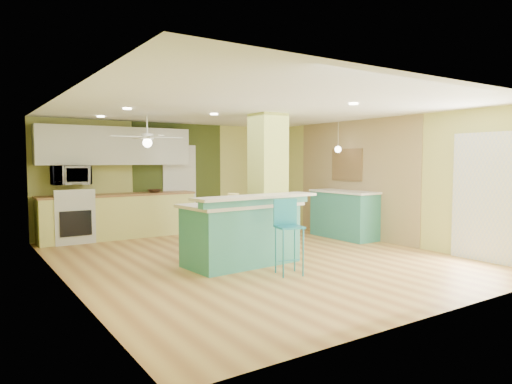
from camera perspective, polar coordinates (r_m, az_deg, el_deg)
floor at (r=7.83m, az=-0.33°, el=-8.20°), size 6.00×7.00×0.01m
ceiling at (r=7.70m, az=-0.34°, el=10.38°), size 6.00×7.00×0.01m
wall_back at (r=10.76m, az=-10.62°, el=1.80°), size 6.00×0.01×2.50m
wall_front at (r=5.11m, az=21.74°, el=-0.77°), size 6.00×0.01×2.50m
wall_left at (r=6.52m, az=-23.01°, el=0.17°), size 0.01×7.00×2.50m
wall_right at (r=9.64m, az=14.78°, el=1.49°), size 0.01×7.00×2.50m
wood_panel at (r=10.04m, az=12.16°, el=1.63°), size 0.02×3.40×2.50m
olive_accent at (r=10.83m, az=-9.61°, el=1.83°), size 2.20×0.02×2.50m
interior_door at (r=10.81m, az=-9.54°, el=0.50°), size 0.82×0.05×2.00m
french_door at (r=8.28m, az=26.57°, el=-0.58°), size 0.04×1.08×2.10m
column at (r=8.44m, az=1.49°, el=1.28°), size 0.55×0.55×2.50m
kitchen_run at (r=10.10m, az=-16.70°, el=-2.87°), size 3.25×0.63×0.94m
stove at (r=9.86m, az=-21.98°, el=-3.23°), size 0.76×0.66×1.08m
upper_cabinets at (r=10.15m, az=-17.07°, el=5.52°), size 3.20×0.34×0.80m
microwave at (r=9.80m, az=-22.13°, el=1.95°), size 0.70×0.48×0.39m
ceiling_fan at (r=8.96m, az=-13.43°, el=6.63°), size 1.41×1.41×0.61m
pendant_lamp at (r=9.90m, az=10.21°, el=5.29°), size 0.14×0.14×0.69m
wall_decor at (r=10.15m, az=11.28°, el=3.36°), size 0.03×0.90×0.70m
peninsula at (r=7.24m, az=-1.80°, el=-4.99°), size 2.13×1.26×1.12m
bar_stool at (r=6.63m, az=3.96°, el=-4.02°), size 0.44×0.44×1.09m
side_counter at (r=9.88m, az=11.00°, el=-2.73°), size 0.66×1.56×1.00m
fruit_bowl at (r=10.29m, az=-12.59°, el=0.14°), size 0.34×0.34×0.07m
canister at (r=7.21m, az=-2.86°, el=-0.78°), size 0.17×0.17×0.15m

